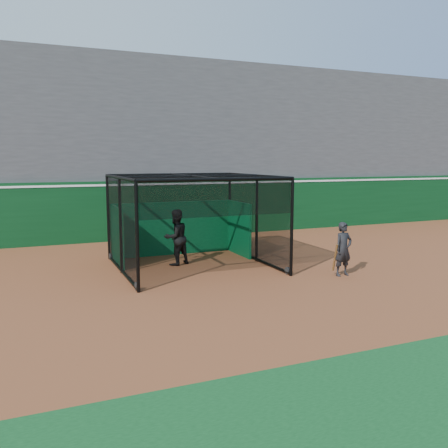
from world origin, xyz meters
name	(u,v)px	position (x,y,z in m)	size (l,w,h in m)	color
ground	(218,287)	(0.00, 0.00, 0.00)	(120.00, 120.00, 0.00)	brown
outfield_wall	(144,209)	(0.00, 8.50, 1.29)	(50.00, 0.50, 2.50)	#0A3A18
grandstand	(125,137)	(0.00, 12.27, 4.48)	(50.00, 7.85, 8.95)	#4C4C4F
batting_cage	(192,222)	(0.16, 2.58, 1.43)	(4.61, 4.62, 2.86)	black
batter	(176,237)	(-0.24, 3.04, 0.90)	(0.88, 0.68, 1.81)	black
on_deck_player	(343,249)	(3.85, -0.25, 0.79)	(0.62, 0.42, 1.58)	black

